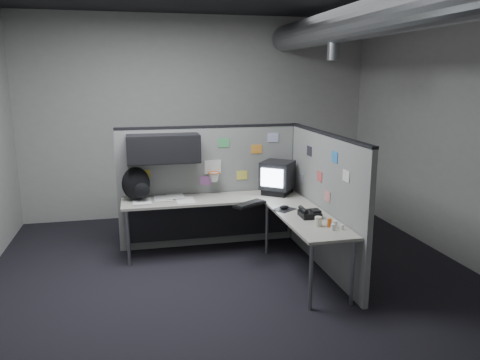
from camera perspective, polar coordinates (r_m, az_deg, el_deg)
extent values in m
cube|color=black|center=(5.38, -0.33, -12.37)|extent=(5.60, 5.60, 0.01)
cube|color=#9E9E99|center=(7.66, -4.98, 7.57)|extent=(5.60, 0.01, 3.20)
cube|color=#9E9E99|center=(2.32, 15.04, -4.43)|extent=(5.60, 0.01, 3.20)
cube|color=#9E9E99|center=(6.17, 26.11, 5.14)|extent=(0.01, 5.60, 3.20)
cylinder|color=slate|center=(5.39, 15.13, 18.43)|extent=(0.40, 5.49, 0.40)
cylinder|color=slate|center=(6.09, 11.35, 15.52)|extent=(0.16, 0.16, 0.30)
cube|color=gray|center=(6.31, -3.68, -0.86)|extent=(2.43, 0.06, 1.60)
cube|color=black|center=(6.17, -3.79, 6.53)|extent=(2.43, 0.07, 0.03)
cube|color=black|center=(6.60, 6.53, -0.32)|extent=(0.07, 0.07, 1.60)
cube|color=black|center=(5.93, -9.32, 3.81)|extent=(0.90, 0.35, 0.35)
cube|color=black|center=(5.76, -9.20, 3.56)|extent=(0.90, 0.02, 0.33)
cube|color=silver|center=(6.21, -3.34, 1.59)|extent=(0.22, 0.02, 0.18)
torus|color=#D85914|center=(6.14, -3.19, 0.88)|extent=(0.16, 0.16, 0.01)
cone|color=white|center=(6.15, -3.18, 0.34)|extent=(0.14, 0.14, 0.11)
cube|color=gold|center=(6.15, -11.63, 0.66)|extent=(0.15, 0.01, 0.12)
cube|color=#4CB266|center=(6.19, -2.01, 4.56)|extent=(0.15, 0.01, 0.12)
cube|color=#E5D84C|center=(6.32, 0.25, 0.60)|extent=(0.15, 0.01, 0.12)
cube|color=orange|center=(6.31, 2.02, 3.79)|extent=(0.15, 0.01, 0.12)
cube|color=silver|center=(6.35, 4.05, 5.19)|extent=(0.15, 0.01, 0.12)
cube|color=#B266B2|center=(6.24, -4.23, -0.07)|extent=(0.15, 0.01, 0.12)
cube|color=gray|center=(5.62, 10.20, -2.72)|extent=(0.06, 2.23, 1.60)
cube|color=black|center=(5.46, 10.53, 5.56)|extent=(0.07, 2.23, 0.03)
cube|color=#26262D|center=(5.88, 8.44, 3.52)|extent=(0.01, 0.15, 0.12)
cube|color=#CC4C4C|center=(5.61, 9.65, 0.44)|extent=(0.01, 0.15, 0.12)
cube|color=#337FCC|center=(5.19, 11.46, 2.77)|extent=(0.01, 0.15, 0.12)
cube|color=gray|center=(6.19, 7.49, 0.22)|extent=(0.01, 0.15, 0.12)
cube|color=silver|center=(4.95, 12.80, 0.47)|extent=(0.01, 0.15, 0.12)
cube|color=#D87F7F|center=(5.43, 10.59, -1.96)|extent=(0.01, 0.15, 0.12)
cube|color=#A2A293|center=(6.02, -3.31, -2.34)|extent=(2.30, 0.56, 0.03)
cube|color=#A2A293|center=(5.26, 8.19, -4.65)|extent=(0.56, 1.55, 0.03)
cube|color=black|center=(6.31, -3.61, -4.60)|extent=(2.18, 0.02, 0.55)
cylinder|color=gray|center=(5.84, -13.47, -6.90)|extent=(0.04, 0.04, 0.70)
cylinder|color=gray|center=(6.26, -13.46, -5.58)|extent=(0.04, 0.04, 0.70)
cylinder|color=gray|center=(6.06, 3.28, -5.84)|extent=(0.04, 0.04, 0.70)
cylinder|color=gray|center=(4.70, 8.63, -11.57)|extent=(0.04, 0.04, 0.70)
cylinder|color=gray|center=(4.87, 13.54, -10.90)|extent=(0.04, 0.04, 0.70)
cube|color=black|center=(6.24, 4.54, -1.34)|extent=(0.47, 0.48, 0.07)
cube|color=black|center=(6.19, 4.58, 0.62)|extent=(0.54, 0.54, 0.36)
cube|color=#D1E5F9|center=(6.00, 3.90, 0.26)|extent=(0.24, 0.19, 0.24)
cube|color=black|center=(5.66, 1.19, -2.99)|extent=(0.46, 0.38, 0.03)
cube|color=black|center=(5.65, 1.19, -2.80)|extent=(0.41, 0.34, 0.01)
cube|color=black|center=(5.51, 5.40, -3.58)|extent=(0.31, 0.30, 0.01)
ellipsoid|color=black|center=(5.51, 5.40, -3.32)|extent=(0.13, 0.10, 0.05)
cube|color=black|center=(5.26, 8.49, -4.14)|extent=(0.22, 0.24, 0.06)
cylinder|color=black|center=(5.23, 7.71, -3.58)|extent=(0.05, 0.21, 0.05)
cube|color=black|center=(5.26, 9.19, -3.69)|extent=(0.10, 0.13, 0.02)
cylinder|color=silver|center=(4.93, 11.53, -5.32)|extent=(0.06, 0.06, 0.08)
cylinder|color=silver|center=(4.85, 11.26, -5.66)|extent=(0.05, 0.05, 0.07)
cylinder|color=silver|center=(4.89, 12.35, -5.63)|extent=(0.05, 0.05, 0.05)
cylinder|color=#D85914|center=(4.95, 10.85, -5.14)|extent=(0.05, 0.05, 0.09)
cylinder|color=silver|center=(4.95, 9.52, -5.00)|extent=(0.09, 0.09, 0.10)
cube|color=white|center=(5.93, -6.68, -2.46)|extent=(0.23, 0.32, 0.00)
cube|color=white|center=(6.06, -9.37, -2.19)|extent=(0.23, 0.32, 0.00)
cube|color=white|center=(5.95, -11.86, -2.55)|extent=(0.23, 0.32, 0.00)
cube|color=white|center=(6.12, -7.92, -1.93)|extent=(0.23, 0.32, 0.00)
ellipsoid|color=black|center=(6.00, -12.57, -0.45)|extent=(0.38, 0.30, 0.42)
ellipsoid|color=black|center=(5.89, -11.89, -1.24)|extent=(0.20, 0.13, 0.19)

